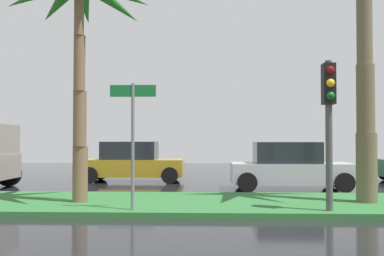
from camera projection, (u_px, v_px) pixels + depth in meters
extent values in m
cube|color=black|center=(100.00, 202.00, 13.09)|extent=(90.00, 42.00, 0.10)
cube|color=#2D6B33|center=(91.00, 203.00, 12.09)|extent=(85.50, 4.00, 0.15)
cylinder|color=brown|center=(80.00, 174.00, 11.83)|extent=(0.40, 0.40, 1.48)
cylinder|color=brown|center=(80.00, 119.00, 11.80)|extent=(0.35, 0.35, 1.48)
cylinder|color=brown|center=(79.00, 63.00, 11.78)|extent=(0.31, 0.31, 1.48)
cylinder|color=brown|center=(79.00, 8.00, 11.76)|extent=(0.26, 0.26, 1.48)
cone|color=#2C7027|center=(110.00, 0.00, 12.44)|extent=(1.91, 1.94, 1.36)
cone|color=#2C7027|center=(84.00, 2.00, 12.75)|extent=(0.87, 2.24, 1.26)
cone|color=#2C7027|center=(61.00, 0.00, 12.46)|extent=(1.97, 1.88, 1.34)
cylinder|color=brown|center=(367.00, 167.00, 11.74)|extent=(0.54, 0.54, 1.84)
cylinder|color=brown|center=(366.00, 99.00, 11.84)|extent=(0.48, 0.48, 1.84)
cylinder|color=brown|center=(364.00, 31.00, 11.94)|extent=(0.41, 0.41, 1.84)
cylinder|color=#4C4C47|center=(329.00, 135.00, 10.35)|extent=(0.16, 0.16, 3.52)
cube|color=black|center=(328.00, 84.00, 10.39)|extent=(0.28, 0.32, 0.96)
sphere|color=maroon|center=(330.00, 70.00, 10.22)|extent=(0.20, 0.20, 0.20)
sphere|color=yellow|center=(330.00, 83.00, 10.22)|extent=(0.20, 0.20, 0.20)
sphere|color=#0F591E|center=(331.00, 96.00, 10.21)|extent=(0.20, 0.20, 0.20)
cylinder|color=slate|center=(133.00, 146.00, 10.51)|extent=(0.08, 0.08, 3.00)
cube|color=#146B2D|center=(133.00, 91.00, 10.54)|extent=(1.10, 0.03, 0.28)
cylinder|color=black|center=(9.00, 174.00, 17.22)|extent=(0.92, 0.30, 0.92)
cube|color=#B28C1E|center=(133.00, 168.00, 19.03)|extent=(4.30, 1.76, 0.72)
cube|color=#1E2328|center=(130.00, 150.00, 19.06)|extent=(2.30, 1.58, 0.76)
cylinder|color=black|center=(173.00, 172.00, 19.86)|extent=(0.68, 0.22, 0.68)
cylinder|color=black|center=(170.00, 176.00, 18.06)|extent=(0.68, 0.22, 0.68)
cylinder|color=black|center=(101.00, 172.00, 19.99)|extent=(0.68, 0.22, 0.68)
cylinder|color=black|center=(90.00, 175.00, 18.19)|extent=(0.68, 0.22, 0.68)
cube|color=silver|center=(291.00, 173.00, 16.01)|extent=(4.30, 1.76, 0.72)
cube|color=#1E2328|center=(287.00, 152.00, 16.03)|extent=(2.30, 1.58, 0.76)
cylinder|color=black|center=(330.00, 178.00, 16.84)|extent=(0.68, 0.22, 0.68)
cylinder|color=black|center=(345.00, 183.00, 15.04)|extent=(0.68, 0.22, 0.68)
cylinder|color=black|center=(243.00, 178.00, 16.97)|extent=(0.68, 0.22, 0.68)
cylinder|color=black|center=(247.00, 182.00, 15.17)|extent=(0.68, 0.22, 0.68)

